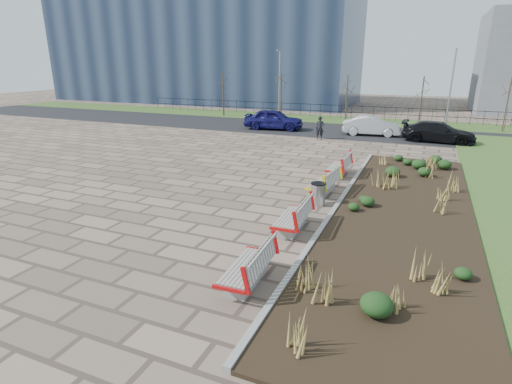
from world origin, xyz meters
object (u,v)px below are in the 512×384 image
at_px(car_silver, 372,126).
at_px(bench_c, 323,181).
at_px(bench_b, 292,215).
at_px(pedestrian, 320,128).
at_px(car_blue, 274,119).
at_px(litter_bin, 318,194).
at_px(lamp_east, 450,90).
at_px(bench_a, 246,265).
at_px(car_black, 438,132).
at_px(lamp_west, 279,86).
at_px(bench_d, 338,165).

bearing_deg(car_silver, bench_c, 173.43).
distance_m(bench_b, car_silver, 18.63).
relative_size(pedestrian, car_blue, 0.34).
bearing_deg(litter_bin, bench_b, -93.82).
height_order(bench_c, lamp_east, lamp_east).
distance_m(bench_a, car_black, 21.71).
distance_m(bench_b, lamp_east, 24.28).
xyz_separation_m(pedestrian, lamp_west, (-5.88, 7.94, 2.25)).
bearing_deg(bench_a, bench_c, 87.51).
xyz_separation_m(bench_a, lamp_east, (5.00, 27.15, 2.54)).
height_order(litter_bin, car_silver, car_silver).
relative_size(pedestrian, lamp_west, 0.26).
distance_m(bench_c, car_blue, 16.09).
height_order(bench_b, car_black, car_black).
bearing_deg(lamp_west, car_black, -23.73).
bearing_deg(lamp_west, bench_b, -69.15).
bearing_deg(pedestrian, car_black, 3.36).
bearing_deg(litter_bin, bench_d, 92.29).
bearing_deg(litter_bin, lamp_west, 113.60).
relative_size(litter_bin, lamp_west, 0.14).
height_order(bench_b, car_silver, car_silver).
bearing_deg(bench_d, pedestrian, 109.97).
distance_m(bench_d, car_blue, 13.59).
bearing_deg(car_silver, litter_bin, 174.04).
relative_size(car_silver, car_black, 0.88).
bearing_deg(car_blue, bench_d, -153.58).
bearing_deg(bench_b, car_black, 74.13).
bearing_deg(bench_d, lamp_east, 73.46).
bearing_deg(pedestrian, litter_bin, -87.71).
distance_m(bench_d, lamp_west, 19.06).
relative_size(bench_b, car_blue, 0.45).
bearing_deg(car_blue, lamp_east, -74.26).
xyz_separation_m(bench_c, car_black, (4.40, 13.61, 0.19)).
distance_m(bench_a, bench_b, 3.53).
relative_size(bench_a, lamp_west, 0.35).
bearing_deg(car_blue, bench_b, -164.87).
distance_m(pedestrian, car_blue, 5.14).
xyz_separation_m(pedestrian, lamp_east, (8.12, 7.94, 2.25)).
relative_size(bench_d, lamp_east, 0.35).
relative_size(bench_a, pedestrian, 1.34).
distance_m(bench_a, lamp_east, 27.72).
height_order(bench_a, lamp_east, lamp_east).
bearing_deg(car_black, bench_b, 169.91).
bearing_deg(bench_b, lamp_west, 108.93).
relative_size(car_blue, car_black, 1.00).
xyz_separation_m(car_blue, car_silver, (7.48, 0.29, -0.12)).
xyz_separation_m(bench_d, car_blue, (-7.51, 11.32, 0.31)).
xyz_separation_m(pedestrian, car_blue, (-4.40, 2.65, 0.02)).
relative_size(pedestrian, lamp_east, 0.26).
xyz_separation_m(bench_b, bench_d, (0.00, 7.02, 0.00)).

